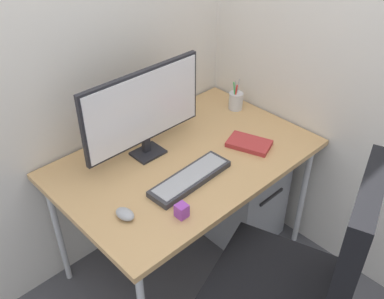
{
  "coord_description": "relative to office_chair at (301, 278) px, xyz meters",
  "views": [
    {
      "loc": [
        -1.13,
        -1.23,
        1.97
      ],
      "look_at": [
        -0.04,
        -0.08,
        0.83
      ],
      "focal_mm": 40.37,
      "sensor_mm": 36.0,
      "label": 1
    }
  ],
  "objects": [
    {
      "name": "ground_plane",
      "position": [
        0.09,
        0.75,
        -0.59
      ],
      "size": [
        8.0,
        8.0,
        0.0
      ],
      "primitive_type": "plane",
      "color": "#4C4C51"
    },
    {
      "name": "desk",
      "position": [
        0.09,
        0.75,
        0.09
      ],
      "size": [
        1.24,
        0.8,
        0.73
      ],
      "color": "tan",
      "rests_on": "ground_plane"
    },
    {
      "name": "office_chair",
      "position": [
        0.0,
        0.0,
        0.0
      ],
      "size": [
        0.62,
        0.64,
        1.13
      ],
      "color": "black",
      "rests_on": "ground_plane"
    },
    {
      "name": "filing_cabinet",
      "position": [
        0.47,
        0.75,
        -0.3
      ],
      "size": [
        0.38,
        0.52,
        0.57
      ],
      "color": "#9EA0A5",
      "rests_on": "ground_plane"
    },
    {
      "name": "monitor",
      "position": [
        -0.03,
        0.9,
        0.38
      ],
      "size": [
        0.64,
        0.12,
        0.43
      ],
      "color": "black",
      "rests_on": "desk"
    },
    {
      "name": "keyboard",
      "position": [
        -0.02,
        0.6,
        0.15
      ],
      "size": [
        0.42,
        0.14,
        0.03
      ],
      "color": "#333338",
      "rests_on": "desk"
    },
    {
      "name": "mouse",
      "position": [
        -0.37,
        0.62,
        0.16
      ],
      "size": [
        0.07,
        0.1,
        0.04
      ],
      "primitive_type": "ellipsoid",
      "rotation": [
        0.0,
        0.0,
        0.1
      ],
      "color": "#9EA0A5",
      "rests_on": "desk"
    },
    {
      "name": "pen_holder",
      "position": [
        0.61,
        0.89,
        0.19
      ],
      "size": [
        0.08,
        0.08,
        0.18
      ],
      "color": "silver",
      "rests_on": "desk"
    },
    {
      "name": "notebook",
      "position": [
        0.38,
        0.6,
        0.15
      ],
      "size": [
        0.19,
        0.24,
        0.02
      ],
      "primitive_type": "cube",
      "rotation": [
        0.0,
        0.0,
        0.35
      ],
      "color": "#B23333",
      "rests_on": "desk"
    },
    {
      "name": "desk_clamp_accessory",
      "position": [
        -0.2,
        0.47,
        0.17
      ],
      "size": [
        0.05,
        0.05,
        0.06
      ],
      "primitive_type": "cube",
      "color": "purple",
      "rests_on": "desk"
    }
  ]
}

